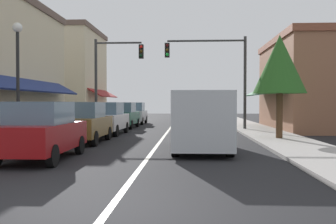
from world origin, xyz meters
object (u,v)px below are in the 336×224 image
(parked_car_far_left, at_px, (123,115))
(street_lamp_left_near, at_px, (18,64))
(parked_car_second_left, at_px, (84,123))
(traffic_signal_mast_arm, at_px, (217,66))
(parked_car_distant_left, at_px, (134,113))
(tree_right_near, at_px, (280,65))
(parked_car_nearest_left, at_px, (41,131))
(van_in_lane, at_px, (201,119))
(parked_car_third_left, at_px, (107,119))
(traffic_signal_left_corner, at_px, (111,70))

(parked_car_far_left, bearing_deg, street_lamp_left_near, -97.22)
(parked_car_second_left, height_order, traffic_signal_mast_arm, traffic_signal_mast_arm)
(parked_car_distant_left, bearing_deg, tree_right_near, -57.57)
(parked_car_distant_left, relative_size, tree_right_near, 0.85)
(parked_car_nearest_left, height_order, street_lamp_left_near, street_lamp_left_near)
(van_in_lane, bearing_deg, tree_right_near, 47.74)
(parked_car_nearest_left, distance_m, parked_car_far_left, 14.99)
(parked_car_third_left, xyz_separation_m, tree_right_near, (8.65, -2.97, 2.61))
(van_in_lane, height_order, tree_right_near, tree_right_near)
(parked_car_far_left, height_order, van_in_lane, van_in_lane)
(tree_right_near, bearing_deg, parked_car_nearest_left, -142.65)
(parked_car_nearest_left, relative_size, parked_car_second_left, 1.00)
(van_in_lane, distance_m, street_lamp_left_near, 7.14)
(parked_car_distant_left, distance_m, van_in_lane, 18.41)
(parked_car_far_left, relative_size, street_lamp_left_near, 0.88)
(parked_car_nearest_left, bearing_deg, street_lamp_left_near, 125.03)
(parked_car_nearest_left, xyz_separation_m, tree_right_near, (8.63, 6.58, 2.61))
(parked_car_distant_left, xyz_separation_m, tree_right_near, (8.65, -13.70, 2.61))
(parked_car_nearest_left, distance_m, parked_car_third_left, 9.55)
(tree_right_near, bearing_deg, traffic_signal_mast_arm, 110.05)
(tree_right_near, bearing_deg, traffic_signal_left_corner, 142.73)
(parked_car_third_left, height_order, parked_car_far_left, same)
(parked_car_distant_left, height_order, traffic_signal_mast_arm, traffic_signal_mast_arm)
(parked_car_third_left, relative_size, street_lamp_left_near, 0.88)
(parked_car_far_left, distance_m, van_in_lane, 13.41)
(parked_car_second_left, relative_size, traffic_signal_left_corner, 0.70)
(traffic_signal_mast_arm, bearing_deg, parked_car_second_left, -128.29)
(traffic_signal_mast_arm, height_order, traffic_signal_left_corner, traffic_signal_mast_arm)
(parked_car_second_left, relative_size, parked_car_third_left, 0.99)
(parked_car_third_left, distance_m, van_in_lane, 8.57)
(parked_car_far_left, height_order, traffic_signal_left_corner, traffic_signal_left_corner)
(parked_car_third_left, height_order, tree_right_near, tree_right_near)
(parked_car_second_left, xyz_separation_m, traffic_signal_left_corner, (-0.50, 8.54, 3.01))
(parked_car_second_left, distance_m, van_in_lane, 5.61)
(tree_right_near, bearing_deg, street_lamp_left_near, -159.69)
(parked_car_nearest_left, relative_size, parked_car_distant_left, 1.00)
(parked_car_third_left, relative_size, van_in_lane, 0.80)
(parked_car_second_left, bearing_deg, traffic_signal_left_corner, 93.11)
(parked_car_far_left, bearing_deg, parked_car_nearest_left, -88.41)
(parked_car_third_left, height_order, traffic_signal_mast_arm, traffic_signal_mast_arm)
(street_lamp_left_near, bearing_deg, parked_car_far_left, 81.49)
(parked_car_far_left, relative_size, traffic_signal_left_corner, 0.70)
(traffic_signal_left_corner, bearing_deg, parked_car_nearest_left, -87.51)
(parked_car_distant_left, relative_size, street_lamp_left_near, 0.87)
(parked_car_second_left, bearing_deg, parked_car_nearest_left, -89.27)
(parked_car_third_left, bearing_deg, parked_car_nearest_left, -88.14)
(parked_car_far_left, distance_m, street_lamp_left_near, 12.66)
(parked_car_distant_left, xyz_separation_m, street_lamp_left_near, (-1.89, -17.61, 2.31))
(van_in_lane, xyz_separation_m, traffic_signal_mast_arm, (1.33, 10.53, 2.88))
(parked_car_nearest_left, distance_m, tree_right_near, 11.16)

